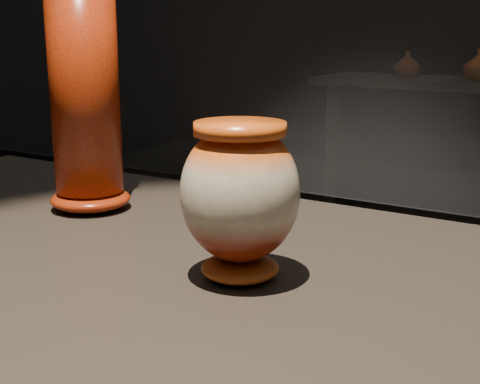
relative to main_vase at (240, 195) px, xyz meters
name	(u,v)px	position (x,y,z in m)	size (l,w,h in m)	color
main_vase	(240,195)	(0.00, 0.00, 0.00)	(0.15, 0.15, 0.20)	maroon
tall_vase	(84,87)	(-0.40, 0.15, 0.10)	(0.16, 0.16, 0.45)	#B0350B
back_shelf	(477,124)	(-0.48, 3.51, -0.38)	(2.00, 0.60, 0.90)	black
back_vase_left	(407,65)	(-0.92, 3.45, -0.03)	(0.16, 0.16, 0.16)	#924315
back_vase_mid	(479,65)	(-0.49, 3.46, -0.02)	(0.18, 0.18, 0.19)	maroon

